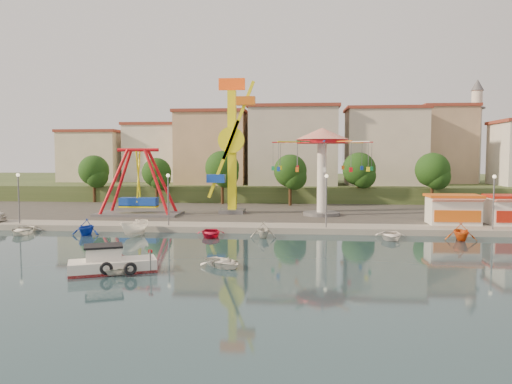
# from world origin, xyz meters

# --- Properties ---
(ground) EXTENTS (200.00, 200.00, 0.00)m
(ground) POSITION_xyz_m (0.00, 0.00, 0.00)
(ground) COLOR #122832
(ground) RESTS_ON ground
(quay_deck) EXTENTS (200.00, 100.00, 0.60)m
(quay_deck) POSITION_xyz_m (0.00, 62.00, 0.30)
(quay_deck) COLOR #9E998E
(quay_deck) RESTS_ON ground
(asphalt_pad) EXTENTS (90.00, 28.00, 0.01)m
(asphalt_pad) POSITION_xyz_m (0.00, 30.00, 0.60)
(asphalt_pad) COLOR #4C4944
(asphalt_pad) RESTS_ON quay_deck
(hill_terrace) EXTENTS (200.00, 60.00, 3.00)m
(hill_terrace) POSITION_xyz_m (0.00, 67.00, 1.50)
(hill_terrace) COLOR #384C26
(hill_terrace) RESTS_ON ground
(pirate_ship_ride) EXTENTS (10.00, 5.00, 8.00)m
(pirate_ship_ride) POSITION_xyz_m (-13.86, 21.37, 4.39)
(pirate_ship_ride) COLOR #59595E
(pirate_ship_ride) RESTS_ON quay_deck
(kamikaze_tower) EXTENTS (4.53, 3.10, 16.50)m
(kamikaze_tower) POSITION_xyz_m (-2.76, 23.99, 8.57)
(kamikaze_tower) COLOR #59595E
(kamikaze_tower) RESTS_ON quay_deck
(wave_swinger) EXTENTS (11.60, 11.60, 10.40)m
(wave_swinger) POSITION_xyz_m (7.96, 22.96, 8.20)
(wave_swinger) COLOR #59595E
(wave_swinger) RESTS_ON quay_deck
(booth_left) EXTENTS (5.40, 3.78, 3.08)m
(booth_left) POSITION_xyz_m (21.27, 16.49, 2.16)
(booth_left) COLOR white
(booth_left) RESTS_ON quay_deck
(lamp_post_0) EXTENTS (0.14, 0.14, 5.00)m
(lamp_post_0) POSITION_xyz_m (-24.00, 13.00, 3.10)
(lamp_post_0) COLOR #59595E
(lamp_post_0) RESTS_ON quay_deck
(lamp_post_1) EXTENTS (0.14, 0.14, 5.00)m
(lamp_post_1) POSITION_xyz_m (-8.00, 13.00, 3.10)
(lamp_post_1) COLOR #59595E
(lamp_post_1) RESTS_ON quay_deck
(lamp_post_2) EXTENTS (0.14, 0.14, 5.00)m
(lamp_post_2) POSITION_xyz_m (8.00, 13.00, 3.10)
(lamp_post_2) COLOR #59595E
(lamp_post_2) RESTS_ON quay_deck
(lamp_post_3) EXTENTS (0.14, 0.14, 5.00)m
(lamp_post_3) POSITION_xyz_m (24.00, 13.00, 3.10)
(lamp_post_3) COLOR #59595E
(lamp_post_3) RESTS_ON quay_deck
(tree_0) EXTENTS (4.60, 4.60, 7.19)m
(tree_0) POSITION_xyz_m (-26.00, 36.98, 5.47)
(tree_0) COLOR #382314
(tree_0) RESTS_ON quay_deck
(tree_1) EXTENTS (4.35, 4.35, 6.80)m
(tree_1) POSITION_xyz_m (-16.00, 36.24, 5.20)
(tree_1) COLOR #382314
(tree_1) RESTS_ON quay_deck
(tree_2) EXTENTS (5.02, 5.02, 7.85)m
(tree_2) POSITION_xyz_m (-6.00, 35.81, 5.92)
(tree_2) COLOR #382314
(tree_2) RESTS_ON quay_deck
(tree_3) EXTENTS (4.68, 4.68, 7.32)m
(tree_3) POSITION_xyz_m (4.00, 34.36, 5.55)
(tree_3) COLOR #382314
(tree_3) RESTS_ON quay_deck
(tree_4) EXTENTS (4.86, 4.86, 7.60)m
(tree_4) POSITION_xyz_m (14.00, 37.35, 5.75)
(tree_4) COLOR #382314
(tree_4) RESTS_ON quay_deck
(tree_5) EXTENTS (4.83, 4.83, 7.54)m
(tree_5) POSITION_xyz_m (24.00, 35.54, 5.71)
(tree_5) COLOR #382314
(tree_5) RESTS_ON quay_deck
(building_0) EXTENTS (9.26, 9.53, 11.87)m
(building_0) POSITION_xyz_m (-33.37, 46.06, 8.93)
(building_0) COLOR beige
(building_0) RESTS_ON hill_terrace
(building_1) EXTENTS (12.33, 9.01, 8.63)m
(building_1) POSITION_xyz_m (-21.33, 51.38, 7.32)
(building_1) COLOR silver
(building_1) RESTS_ON hill_terrace
(building_2) EXTENTS (11.95, 9.28, 11.23)m
(building_2) POSITION_xyz_m (-8.19, 51.96, 8.62)
(building_2) COLOR tan
(building_2) RESTS_ON hill_terrace
(building_3) EXTENTS (12.59, 10.50, 9.20)m
(building_3) POSITION_xyz_m (5.60, 48.80, 7.60)
(building_3) COLOR beige
(building_3) RESTS_ON hill_terrace
(building_4) EXTENTS (10.75, 9.23, 9.24)m
(building_4) POSITION_xyz_m (19.07, 52.20, 7.62)
(building_4) COLOR beige
(building_4) RESTS_ON hill_terrace
(building_5) EXTENTS (12.77, 10.96, 11.21)m
(building_5) POSITION_xyz_m (32.37, 50.33, 8.61)
(building_5) COLOR tan
(building_5) RESTS_ON hill_terrace
(minaret) EXTENTS (2.80, 2.80, 18.00)m
(minaret) POSITION_xyz_m (36.00, 54.00, 12.55)
(minaret) COLOR silver
(minaret) RESTS_ON hill_terrace
(cabin_motorboat) EXTENTS (5.94, 4.15, 1.96)m
(cabin_motorboat) POSITION_xyz_m (-7.08, -5.07, 0.52)
(cabin_motorboat) COLOR white
(cabin_motorboat) RESTS_ON ground
(rowboat_a) EXTENTS (4.05, 4.05, 0.69)m
(rowboat_a) POSITION_xyz_m (0.13, -2.92, 0.35)
(rowboat_a) COLOR white
(rowboat_a) RESTS_ON ground
(rowboat_b) EXTENTS (3.85, 4.53, 0.79)m
(rowboat_b) POSITION_xyz_m (-6.22, -4.94, 0.40)
(rowboat_b) COLOR white
(rowboat_b) RESTS_ON ground
(moored_boat_0) EXTENTS (3.88, 4.74, 0.86)m
(moored_boat_0) POSITION_xyz_m (-21.84, 9.80, 0.43)
(moored_boat_0) COLOR white
(moored_boat_0) RESTS_ON ground
(moored_boat_1) EXTENTS (2.72, 3.12, 1.59)m
(moored_boat_1) POSITION_xyz_m (-15.33, 9.80, 0.80)
(moored_boat_1) COLOR blue
(moored_boat_1) RESTS_ON ground
(moored_boat_2) EXTENTS (2.56, 4.24, 1.54)m
(moored_boat_2) POSITION_xyz_m (-10.48, 9.80, 0.77)
(moored_boat_2) COLOR white
(moored_boat_2) RESTS_ON ground
(moored_boat_3) EXTENTS (3.19, 4.09, 0.77)m
(moored_boat_3) POSITION_xyz_m (-3.07, 9.80, 0.39)
(moored_boat_3) COLOR red
(moored_boat_3) RESTS_ON ground
(moored_boat_4) EXTENTS (2.80, 3.13, 1.49)m
(moored_boat_4) POSITION_xyz_m (1.95, 9.80, 0.75)
(moored_boat_4) COLOR silver
(moored_boat_4) RESTS_ON ground
(moored_boat_6) EXTENTS (3.31, 4.26, 0.81)m
(moored_boat_6) POSITION_xyz_m (13.76, 9.80, 0.40)
(moored_boat_6) COLOR white
(moored_boat_6) RESTS_ON ground
(moored_boat_7) EXTENTS (3.24, 3.60, 1.69)m
(moored_boat_7) POSITION_xyz_m (20.02, 9.80, 0.84)
(moored_boat_7) COLOR #E25814
(moored_boat_7) RESTS_ON ground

